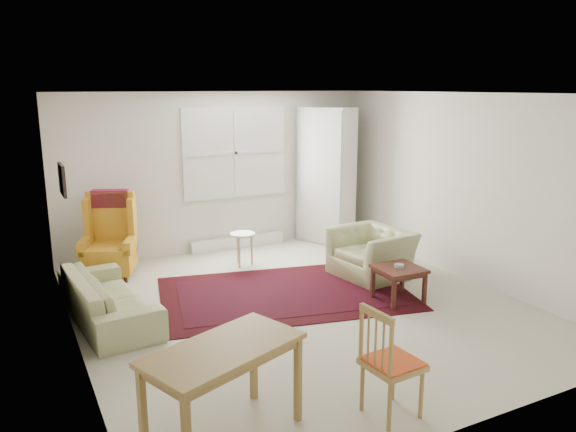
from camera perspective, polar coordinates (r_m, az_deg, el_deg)
name	(u,v)px	position (r m, az deg, el deg)	size (l,w,h in m)	color
room	(293,200)	(6.65, 0.50, 1.60)	(5.04, 5.54, 2.51)	#BCB7A0
rug	(285,293)	(7.20, -0.29, -7.79)	(3.10, 1.99, 0.03)	black
sofa	(108,289)	(6.62, -17.85, -7.05)	(1.84, 0.72, 0.74)	#989E69
armchair	(372,249)	(7.83, 8.50, -3.29)	(1.01, 0.88, 0.79)	#989E69
wingback_chair	(108,236)	(8.02, -17.82, -1.94)	(0.68, 0.72, 1.18)	#C78A1E
coffee_table	(398,284)	(7.04, 11.14, -6.78)	(0.53, 0.53, 0.44)	#441E15
stool	(243,249)	(8.28, -4.60, -3.35)	(0.37, 0.37, 0.49)	white
cabinet	(326,176)	(9.35, 3.92, 4.08)	(0.47, 0.90, 2.24)	white
desk	(225,393)	(4.35, -6.46, -17.48)	(1.18, 0.59, 0.75)	olive
desk_chair	(393,361)	(4.64, 10.59, -14.29)	(0.41, 0.41, 0.93)	olive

